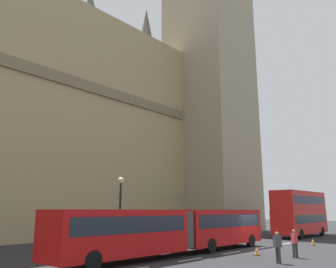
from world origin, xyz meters
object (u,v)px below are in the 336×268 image
object	(u,v)px
street_lamp	(120,208)
pedestrian_near_cones	(278,246)
pedestrian_by_kerb	(295,242)
traffic_cone_middle	(313,242)
articulated_bus	(177,227)
double_decker_bus	(300,212)
traffic_cone_west	(257,251)

from	to	relation	value
street_lamp	pedestrian_near_cones	world-z (taller)	street_lamp
pedestrian_near_cones	pedestrian_by_kerb	bearing A→B (deg)	4.78
traffic_cone_middle	articulated_bus	bearing A→B (deg)	161.29
street_lamp	pedestrian_by_kerb	bearing A→B (deg)	-65.59
pedestrian_by_kerb	articulated_bus	bearing A→B (deg)	121.12
pedestrian_by_kerb	double_decker_bus	bearing A→B (deg)	20.02
articulated_bus	street_lamp	distance (m)	4.82
traffic_cone_west	articulated_bus	bearing A→B (deg)	129.39
double_decker_bus	pedestrian_near_cones	world-z (taller)	double_decker_bus
articulated_bus	pedestrian_near_cones	xyz separation A→B (m)	(0.87, -6.57, -0.83)
traffic_cone_middle	pedestrian_near_cones	size ratio (longest dim) A/B	0.34
articulated_bus	double_decker_bus	bearing A→B (deg)	0.00
double_decker_bus	pedestrian_by_kerb	size ratio (longest dim) A/B	5.81
traffic_cone_west	street_lamp	distance (m)	9.95
articulated_bus	street_lamp	bearing A→B (deg)	103.67
traffic_cone_middle	pedestrian_by_kerb	xyz separation A→B (m)	(-8.76, -2.06, 0.63)
traffic_cone_west	pedestrian_by_kerb	xyz separation A→B (m)	(0.54, -2.33, 0.63)
street_lamp	articulated_bus	bearing A→B (deg)	-76.33
street_lamp	double_decker_bus	bearing A→B (deg)	-11.43
double_decker_bus	street_lamp	xyz separation A→B (m)	(-22.27, 4.50, 0.35)
articulated_bus	double_decker_bus	world-z (taller)	double_decker_bus
traffic_cone_middle	pedestrian_near_cones	xyz separation A→B (m)	(-11.71, -2.31, 0.63)
traffic_cone_west	pedestrian_near_cones	xyz separation A→B (m)	(-2.41, -2.58, 0.63)
double_decker_bus	pedestrian_by_kerb	xyz separation A→B (m)	(-17.36, -6.32, -1.80)
double_decker_bus	traffic_cone_west	size ratio (longest dim) A/B	16.94
articulated_bus	traffic_cone_middle	distance (m)	13.36
traffic_cone_west	pedestrian_near_cones	distance (m)	3.59
double_decker_bus	pedestrian_near_cones	bearing A→B (deg)	-162.07
double_decker_bus	pedestrian_by_kerb	distance (m)	18.56
traffic_cone_west	street_lamp	xyz separation A→B (m)	(-4.37, 8.50, 2.77)
street_lamp	pedestrian_by_kerb	world-z (taller)	street_lamp
double_decker_bus	traffic_cone_west	world-z (taller)	double_decker_bus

